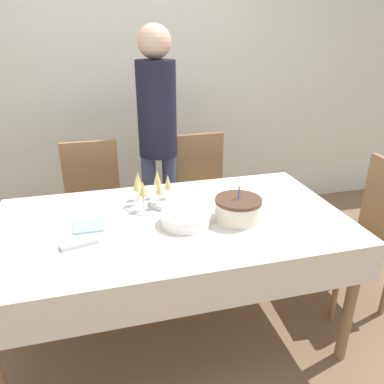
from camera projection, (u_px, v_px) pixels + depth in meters
name	position (u px, v px, depth m)	size (l,w,h in m)	color
ground_plane	(175.00, 330.00, 2.31)	(12.00, 12.00, 0.00)	brown
wall_back	(131.00, 74.00, 3.24)	(8.00, 0.05, 2.70)	silver
dining_table	(173.00, 236.00, 2.04)	(1.87, 1.02, 0.77)	silver
dining_chair_far_left	(94.00, 203.00, 2.73)	(0.42, 0.42, 0.97)	olive
dining_chair_far_right	(202.00, 192.00, 2.92)	(0.43, 0.43, 0.97)	olive
dining_chair_right_end	(365.00, 229.00, 2.38)	(0.45, 0.45, 0.97)	olive
birthday_cake	(238.00, 209.00, 1.98)	(0.25, 0.25, 0.20)	silver
champagne_tray	(150.00, 191.00, 2.14)	(0.29, 0.29, 0.18)	silver
plate_stack_main	(186.00, 218.00, 1.95)	(0.26, 0.26, 0.06)	white
plate_stack_dessert	(169.00, 202.00, 2.16)	(0.22, 0.22, 0.03)	silver
cake_knife	(267.00, 232.00, 1.87)	(0.30, 0.07, 0.00)	silver
fork_pile	(79.00, 243.00, 1.76)	(0.18, 0.10, 0.02)	silver
napkin_pile	(89.00, 225.00, 1.93)	(0.15, 0.15, 0.01)	#8CC6E0
person_standing	(157.00, 126.00, 2.71)	(0.28, 0.28, 1.75)	#3F4C72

